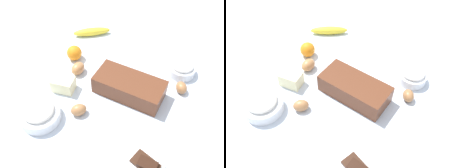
{
  "view_description": "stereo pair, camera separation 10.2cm",
  "coord_description": "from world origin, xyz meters",
  "views": [
    {
      "loc": [
        0.31,
        -0.61,
        0.8
      ],
      "look_at": [
        0.0,
        0.0,
        0.04
      ],
      "focal_mm": 40.3,
      "sensor_mm": 36.0,
      "label": 1
    },
    {
      "loc": [
        0.4,
        -0.55,
        0.8
      ],
      "look_at": [
        0.0,
        0.0,
        0.04
      ],
      "focal_mm": 40.3,
      "sensor_mm": 36.0,
      "label": 2
    }
  ],
  "objects": [
    {
      "name": "loaf_pan",
      "position": [
        0.07,
        0.02,
        0.04
      ],
      "size": [
        0.28,
        0.13,
        0.08
      ],
      "rotation": [
        0.0,
        0.0,
        -0.01
      ],
      "color": "brown",
      "rests_on": "ground_plane"
    },
    {
      "name": "orange_fruit",
      "position": [
        -0.25,
        0.1,
        0.03
      ],
      "size": [
        0.07,
        0.07,
        0.07
      ],
      "primitive_type": "sphere",
      "color": "orange",
      "rests_on": "ground_plane"
    },
    {
      "name": "flour_bowl",
      "position": [
        -0.18,
        -0.25,
        0.03
      ],
      "size": [
        0.16,
        0.16,
        0.07
      ],
      "color": "white",
      "rests_on": "ground_plane"
    },
    {
      "name": "chocolate_plate",
      "position": [
        0.25,
        -0.24,
        0.01
      ],
      "size": [
        0.13,
        0.13,
        0.03
      ],
      "color": "white",
      "rests_on": "ground_plane"
    },
    {
      "name": "ground_plane",
      "position": [
        0.0,
        0.0,
        -0.01
      ],
      "size": [
        2.4,
        2.4,
        0.02
      ],
      "primitive_type": "cube",
      "color": "silver"
    },
    {
      "name": "egg_beside_bowl",
      "position": [
        -0.06,
        -0.16,
        0.02
      ],
      "size": [
        0.08,
        0.08,
        0.05
      ],
      "primitive_type": "ellipsoid",
      "rotation": [
        0.0,
        1.57,
        3.95
      ],
      "color": "#B17848",
      "rests_on": "ground_plane"
    },
    {
      "name": "egg_near_butter",
      "position": [
        -0.18,
        0.03,
        0.03
      ],
      "size": [
        0.06,
        0.07,
        0.05
      ],
      "primitive_type": "ellipsoid",
      "rotation": [
        0.0,
        1.57,
        1.5
      ],
      "color": "#BB7F4D",
      "rests_on": "ground_plane"
    },
    {
      "name": "egg_loose",
      "position": [
        0.26,
        0.13,
        0.02
      ],
      "size": [
        0.07,
        0.07,
        0.04
      ],
      "primitive_type": "ellipsoid",
      "rotation": [
        0.0,
        1.57,
        2.19
      ],
      "color": "#A77044",
      "rests_on": "ground_plane"
    },
    {
      "name": "sugar_bowl",
      "position": [
        0.23,
        0.23,
        0.03
      ],
      "size": [
        0.12,
        0.12,
        0.07
      ],
      "color": "white",
      "rests_on": "ground_plane"
    },
    {
      "name": "butter_block",
      "position": [
        -0.18,
        -0.08,
        0.03
      ],
      "size": [
        0.1,
        0.08,
        0.06
      ],
      "primitive_type": "cube",
      "rotation": [
        0.0,
        0.0,
        0.2
      ],
      "color": "#F4EDB2",
      "rests_on": "ground_plane"
    },
    {
      "name": "banana",
      "position": [
        -0.27,
        0.29,
        0.02
      ],
      "size": [
        0.18,
        0.15,
        0.04
      ],
      "primitive_type": "ellipsoid",
      "rotation": [
        0.0,
        0.0,
        3.79
      ],
      "color": "yellow",
      "rests_on": "ground_plane"
    }
  ]
}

